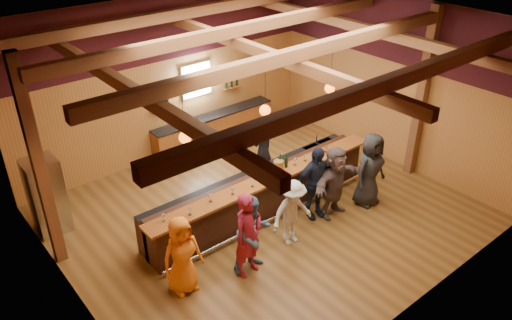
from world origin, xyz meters
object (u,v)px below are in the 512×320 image
Objects in this scene: bar_counter at (261,193)px; customer_brown at (335,182)px; customer_denim at (253,234)px; bartender at (263,150)px; stainless_fridge at (46,196)px; customer_orange at (182,255)px; customer_dark at (370,170)px; back_bar_cabinet at (215,129)px; customer_redvest at (248,235)px; bottle_a at (280,163)px; ice_bucket at (279,166)px; customer_white at (292,213)px; customer_navy at (315,183)px.

customer_brown reaches higher than bar_counter.
bartender reaches higher than customer_denim.
bar_counter is at bearing -30.76° from stainless_fridge.
customer_dark is at bearing -0.08° from customer_orange.
stainless_fridge is at bearing -168.07° from back_bar_cabinet.
customer_denim is at bearing -11.44° from customer_orange.
customer_brown is (4.07, -0.10, 0.06)m from customer_orange.
stainless_fridge is at bearing -25.90° from bartender.
stainless_fridge is 1.09× the size of customer_orange.
customer_redvest is at bearing -178.40° from customer_brown.
stainless_fridge reaches higher than customer_denim.
customer_brown reaches higher than bartender.
customer_denim is 4.67× the size of bottle_a.
customer_white is at bearing -117.57° from ice_bucket.
customer_redvest is 2.29m from ice_bucket.
customer_redvest is (-1.55, -1.48, 0.41)m from bar_counter.
stainless_fridge is 0.96× the size of customer_dark.
customer_dark is (1.39, -0.45, 0.03)m from customer_navy.
bottle_a is (-0.74, -3.74, 0.78)m from back_bar_cabinet.
customer_orange is 4.34m from bartender.
customer_denim is at bearing -179.92° from customer_dark.
stainless_fridge is at bearing 141.27° from customer_brown.
bottle_a is (3.26, 0.89, 0.43)m from customer_orange.
customer_orange is 3.30m from ice_bucket.
customer_denim is 0.98× the size of bartender.
bar_counter is 3.76m from back_bar_cabinet.
customer_dark reaches higher than bartender.
customer_orange reaches higher than ice_bucket.
customer_white is 1.50m from customer_brown.
customer_denim is 0.93× the size of customer_dark.
stainless_fridge is 5.27m from bartender.
bar_counter is 1.38m from customer_white.
customer_white is at bearing -2.47° from customer_orange.
bottle_a is (0.10, 0.06, 0.02)m from ice_bucket.
ice_bucket is at bearing -30.97° from stainless_fridge.
bar_counter is 3.63× the size of customer_denim.
ice_bucket is at bearing -102.44° from back_bar_cabinet.
customer_navy is 7.24× the size of ice_bucket.
customer_redvest is at bearing -161.93° from customer_denim.
customer_orange is (-2.82, -1.06, 0.31)m from bar_counter.
customer_denim reaches higher than bottle_a.
customer_dark reaches higher than customer_brown.
customer_orange is at bearing -159.32° from bar_counter.
customer_orange is 0.96× the size of customer_denim.
bartender is 1.39m from bottle_a.
customer_orange is at bearing -165.20° from ice_bucket.
ice_bucket reaches higher than back_bar_cabinet.
stainless_fridge is 4.69m from customer_redvest.
customer_orange is at bearing -130.80° from back_bar_cabinet.
bar_counter is at bearing 147.64° from customer_dark.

